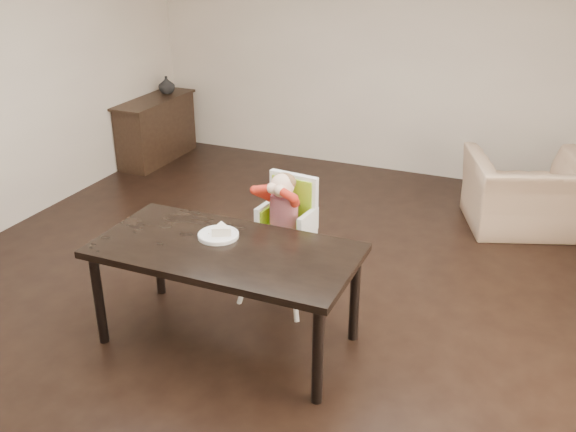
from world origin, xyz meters
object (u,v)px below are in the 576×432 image
Objects in this scene: dining_table at (225,258)px; armchair at (530,182)px; sideboard at (156,129)px; high_chair at (285,211)px.

armchair reaches higher than dining_table.
dining_table is 1.43× the size of sideboard.
sideboard is (-2.68, 3.15, -0.27)m from dining_table.
high_chair reaches higher than sideboard.
dining_table is at bearing 37.09° from armchair.
armchair is 0.89× the size of sideboard.
sideboard is at bearing 130.44° from dining_table.
high_chair reaches higher than armchair.
armchair is at bearing -4.22° from sideboard.
high_chair is at bearing 31.18° from armchair.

